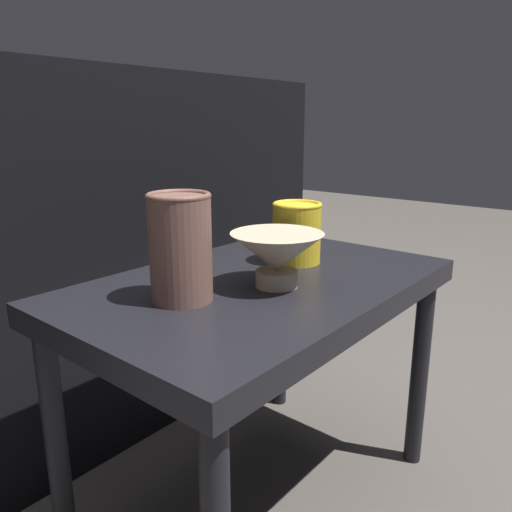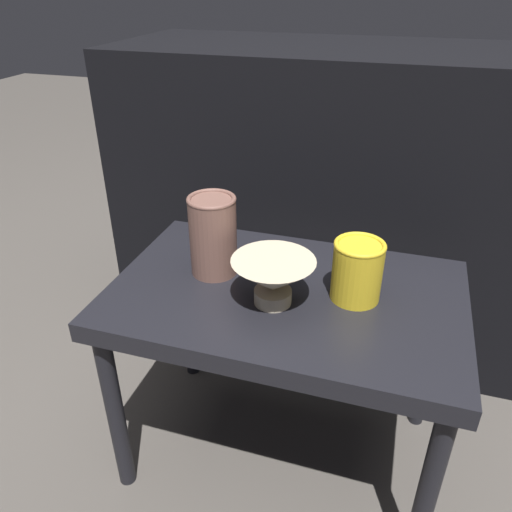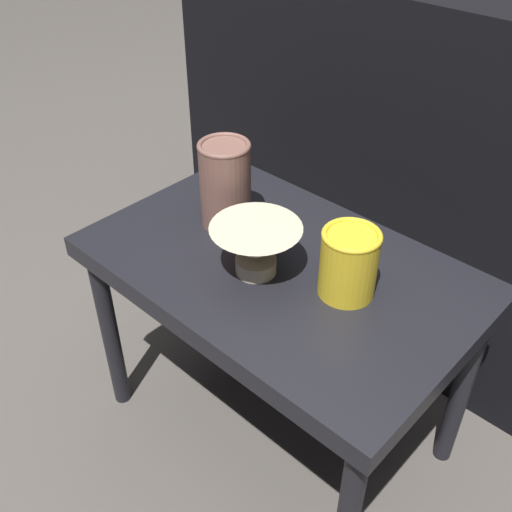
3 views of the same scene
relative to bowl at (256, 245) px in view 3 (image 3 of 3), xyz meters
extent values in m
plane|color=#4C4742|center=(0.01, 0.05, -0.51)|extent=(8.00, 8.00, 0.00)
cube|color=black|center=(0.01, 0.05, -0.08)|extent=(0.69, 0.44, 0.04)
cylinder|color=black|center=(-0.29, -0.14, -0.31)|extent=(0.04, 0.04, 0.42)
cylinder|color=black|center=(-0.29, 0.23, -0.31)|extent=(0.04, 0.04, 0.42)
cylinder|color=black|center=(0.32, 0.23, -0.31)|extent=(0.04, 0.04, 0.42)
cube|color=black|center=(0.01, 0.63, -0.10)|extent=(1.22, 0.50, 0.84)
cylinder|color=#C1B293|center=(0.00, 0.00, -0.04)|extent=(0.07, 0.07, 0.03)
cone|color=#C1B293|center=(0.00, 0.00, 0.00)|extent=(0.16, 0.16, 0.06)
cylinder|color=brown|center=(-0.15, 0.07, 0.03)|extent=(0.10, 0.10, 0.16)
torus|color=brown|center=(-0.15, 0.07, 0.11)|extent=(0.10, 0.10, 0.01)
cylinder|color=gold|center=(0.15, 0.06, 0.00)|extent=(0.09, 0.09, 0.11)
torus|color=gold|center=(0.15, 0.06, 0.06)|extent=(0.10, 0.10, 0.01)
camera|label=1|loc=(-0.64, -0.48, 0.21)|focal=35.00mm
camera|label=2|loc=(0.20, -0.75, 0.49)|focal=35.00mm
camera|label=3|loc=(0.55, -0.59, 0.59)|focal=42.00mm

